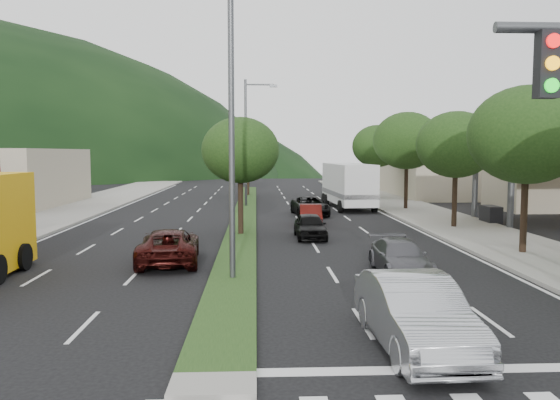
{
  "coord_description": "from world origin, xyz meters",
  "views": [
    {
      "loc": [
        0.8,
        -10.18,
        4.32
      ],
      "look_at": [
        1.83,
        13.14,
        2.28
      ],
      "focal_mm": 35.0,
      "sensor_mm": 36.0,
      "label": 1
    }
  ],
  "objects_px": {
    "tree_r_d": "(407,141)",
    "sedan_silver": "(415,313)",
    "car_queue_c": "(311,215)",
    "streetlight_mid": "(248,136)",
    "tree_med_far": "(248,145)",
    "suv_maroon": "(169,246)",
    "tree_r_b": "(527,135)",
    "car_queue_a": "(310,226)",
    "tree_r_c": "(456,145)",
    "car_queue_d": "(310,206)",
    "tree_med_near": "(240,150)",
    "streetlight_near": "(238,114)",
    "motorhome": "(348,185)",
    "tree_r_e": "(377,146)",
    "car_queue_b": "(400,257)"
  },
  "relations": [
    {
      "from": "tree_r_d",
      "to": "sedan_silver",
      "type": "bearing_deg",
      "value": -105.1
    },
    {
      "from": "car_queue_c",
      "to": "streetlight_mid",
      "type": "bearing_deg",
      "value": 113.76
    },
    {
      "from": "tree_med_far",
      "to": "suv_maroon",
      "type": "bearing_deg",
      "value": -94.53
    },
    {
      "from": "tree_r_b",
      "to": "car_queue_a",
      "type": "xyz_separation_m",
      "value": [
        -8.48,
        4.98,
        -4.41
      ]
    },
    {
      "from": "tree_r_c",
      "to": "car_queue_c",
      "type": "distance_m",
      "value": 9.18
    },
    {
      "from": "tree_r_c",
      "to": "suv_maroon",
      "type": "distance_m",
      "value": 17.6
    },
    {
      "from": "tree_r_c",
      "to": "car_queue_a",
      "type": "bearing_deg",
      "value": -160.41
    },
    {
      "from": "car_queue_a",
      "to": "car_queue_d",
      "type": "relative_size",
      "value": 0.79
    },
    {
      "from": "tree_r_b",
      "to": "tree_r_d",
      "type": "relative_size",
      "value": 0.97
    },
    {
      "from": "tree_r_b",
      "to": "car_queue_c",
      "type": "relative_size",
      "value": 1.88
    },
    {
      "from": "tree_r_b",
      "to": "tree_med_near",
      "type": "height_order",
      "value": "tree_r_b"
    },
    {
      "from": "tree_r_d",
      "to": "streetlight_near",
      "type": "xyz_separation_m",
      "value": [
        -11.79,
        -22.0,
        0.4
      ]
    },
    {
      "from": "tree_r_d",
      "to": "motorhome",
      "type": "distance_m",
      "value": 5.57
    },
    {
      "from": "tree_r_c",
      "to": "streetlight_near",
      "type": "distance_m",
      "value": 16.85
    },
    {
      "from": "suv_maroon",
      "to": "tree_r_e",
      "type": "bearing_deg",
      "value": -121.95
    },
    {
      "from": "streetlight_mid",
      "to": "sedan_silver",
      "type": "distance_m",
      "value": 32.21
    },
    {
      "from": "tree_r_e",
      "to": "sedan_silver",
      "type": "relative_size",
      "value": 1.38
    },
    {
      "from": "tree_r_d",
      "to": "car_queue_c",
      "type": "height_order",
      "value": "tree_r_d"
    },
    {
      "from": "streetlight_near",
      "to": "streetlight_mid",
      "type": "height_order",
      "value": "same"
    },
    {
      "from": "car_queue_b",
      "to": "car_queue_c",
      "type": "relative_size",
      "value": 1.12
    },
    {
      "from": "suv_maroon",
      "to": "car_queue_a",
      "type": "relative_size",
      "value": 1.32
    },
    {
      "from": "streetlight_near",
      "to": "tree_med_far",
      "type": "bearing_deg",
      "value": 90.33
    },
    {
      "from": "tree_med_far",
      "to": "motorhome",
      "type": "xyz_separation_m",
      "value": [
        7.95,
        -12.14,
        -3.17
      ]
    },
    {
      "from": "tree_r_e",
      "to": "streetlight_mid",
      "type": "bearing_deg",
      "value": -149.31
    },
    {
      "from": "car_queue_a",
      "to": "tree_r_c",
      "type": "bearing_deg",
      "value": 19.14
    },
    {
      "from": "tree_med_near",
      "to": "car_queue_a",
      "type": "xyz_separation_m",
      "value": [
        3.52,
        -1.02,
        -3.8
      ]
    },
    {
      "from": "tree_med_far",
      "to": "sedan_silver",
      "type": "xyz_separation_m",
      "value": [
        4.28,
        -42.59,
        -4.21
      ]
    },
    {
      "from": "car_queue_c",
      "to": "car_queue_d",
      "type": "distance_m",
      "value": 5.02
    },
    {
      "from": "tree_r_c",
      "to": "streetlight_near",
      "type": "relative_size",
      "value": 0.65
    },
    {
      "from": "tree_r_c",
      "to": "streetlight_mid",
      "type": "distance_m",
      "value": 17.57
    },
    {
      "from": "tree_med_near",
      "to": "car_queue_c",
      "type": "height_order",
      "value": "tree_med_near"
    },
    {
      "from": "suv_maroon",
      "to": "motorhome",
      "type": "height_order",
      "value": "motorhome"
    },
    {
      "from": "tree_r_b",
      "to": "motorhome",
      "type": "xyz_separation_m",
      "value": [
        -4.05,
        19.86,
        -3.2
      ]
    },
    {
      "from": "tree_r_d",
      "to": "sedan_silver",
      "type": "height_order",
      "value": "tree_r_d"
    },
    {
      "from": "suv_maroon",
      "to": "streetlight_mid",
      "type": "bearing_deg",
      "value": -102.47
    },
    {
      "from": "tree_r_d",
      "to": "tree_r_b",
      "type": "bearing_deg",
      "value": -90.0
    },
    {
      "from": "tree_r_b",
      "to": "sedan_silver",
      "type": "xyz_separation_m",
      "value": [
        -7.72,
        -10.59,
        -4.24
      ]
    },
    {
      "from": "tree_r_d",
      "to": "suv_maroon",
      "type": "distance_m",
      "value": 24.34
    },
    {
      "from": "streetlight_near",
      "to": "sedan_silver",
      "type": "xyz_separation_m",
      "value": [
        4.08,
        -6.59,
        -4.78
      ]
    },
    {
      "from": "car_queue_d",
      "to": "car_queue_b",
      "type": "bearing_deg",
      "value": -90.52
    },
    {
      "from": "tree_r_c",
      "to": "tree_r_e",
      "type": "xyz_separation_m",
      "value": [
        0.0,
        20.0,
        0.14
      ]
    },
    {
      "from": "streetlight_mid",
      "to": "car_queue_d",
      "type": "distance_m",
      "value": 8.89
    },
    {
      "from": "tree_r_b",
      "to": "tree_med_near",
      "type": "bearing_deg",
      "value": 153.43
    },
    {
      "from": "tree_med_near",
      "to": "sedan_silver",
      "type": "relative_size",
      "value": 1.24
    },
    {
      "from": "tree_r_c",
      "to": "car_queue_a",
      "type": "height_order",
      "value": "tree_r_c"
    },
    {
      "from": "streetlight_near",
      "to": "suv_maroon",
      "type": "relative_size",
      "value": 2.05
    },
    {
      "from": "tree_r_c",
      "to": "car_queue_a",
      "type": "distance_m",
      "value": 9.9
    },
    {
      "from": "sedan_silver",
      "to": "car_queue_c",
      "type": "xyz_separation_m",
      "value": [
        -0.23,
        20.57,
        -0.19
      ]
    },
    {
      "from": "streetlight_mid",
      "to": "tree_r_c",
      "type": "bearing_deg",
      "value": -47.78
    },
    {
      "from": "sedan_silver",
      "to": "car_queue_c",
      "type": "relative_size",
      "value": 1.32
    }
  ]
}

